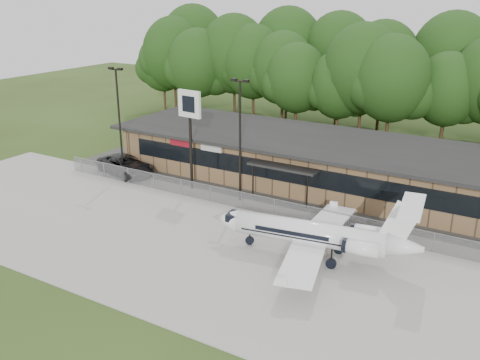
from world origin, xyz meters
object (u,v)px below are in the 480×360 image
Objects in this scene: terminal at (330,163)px; pole_sign at (190,115)px; suv at (126,165)px; business_jet at (317,235)px.

terminal is 13.23m from pole_sign.
terminal is at bearing -54.74° from suv.
terminal is 4.64× the size of pole_sign.
pole_sign is at bearing 147.91° from business_jet.
business_jet reaches higher than suv.
pole_sign reaches higher than suv.
business_jet is at bearing -18.64° from pole_sign.
suv is at bearing 155.49° from business_jet.
pole_sign is (7.86, -0.10, 5.86)m from suv.
pole_sign is (-14.69, 6.52, 5.05)m from business_jet.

